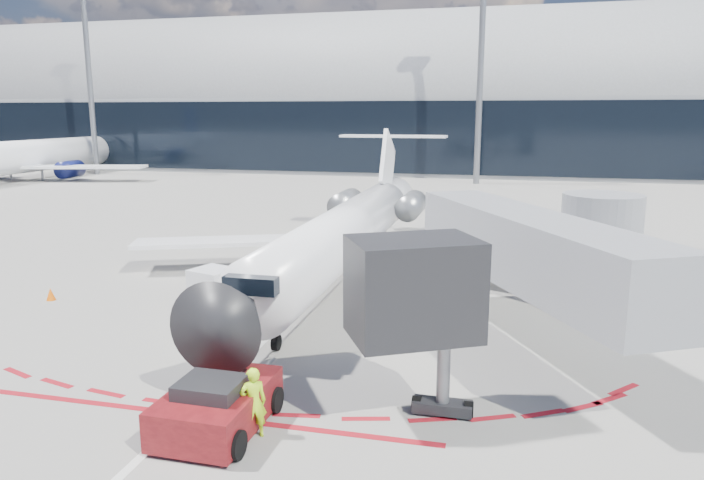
% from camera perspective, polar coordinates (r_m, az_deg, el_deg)
% --- Properties ---
extents(ground, '(260.00, 260.00, 0.00)m').
position_cam_1_polar(ground, '(28.12, -3.66, -5.13)').
color(ground, slate).
rests_on(ground, ground).
extents(apron_centerline, '(0.25, 40.00, 0.01)m').
position_cam_1_polar(apron_centerline, '(29.96, -2.53, -4.06)').
color(apron_centerline, silver).
rests_on(apron_centerline, ground).
extents(apron_stop_bar, '(14.00, 0.25, 0.01)m').
position_cam_1_polar(apron_stop_bar, '(18.21, -14.82, -15.07)').
color(apron_stop_bar, maroon).
rests_on(apron_stop_bar, ground).
extents(terminal_building, '(150.00, 24.15, 24.00)m').
position_cam_1_polar(terminal_building, '(91.05, 8.71, 11.66)').
color(terminal_building, '#94979A').
rests_on(terminal_building, ground).
extents(jet_bridge, '(10.03, 15.20, 4.90)m').
position_cam_1_polar(jet_bridge, '(23.31, 17.53, -1.49)').
color(jet_bridge, gray).
rests_on(jet_bridge, ground).
extents(light_mast_west, '(0.70, 0.70, 25.00)m').
position_cam_1_polar(light_mast_west, '(90.94, -22.76, 13.43)').
color(light_mast_west, slate).
rests_on(light_mast_west, ground).
extents(light_mast_centre, '(0.70, 0.70, 25.00)m').
position_cam_1_polar(light_mast_centre, '(73.91, 11.60, 14.72)').
color(light_mast_centre, slate).
rests_on(light_mast_centre, ground).
extents(regional_jet, '(22.91, 28.25, 7.07)m').
position_cam_1_polar(regional_jet, '(30.93, -0.35, 0.93)').
color(regional_jet, white).
rests_on(regional_jet, ground).
extents(pushback_tug, '(2.48, 5.69, 1.47)m').
position_cam_1_polar(pushback_tug, '(17.01, -12.15, -14.49)').
color(pushback_tug, '#4F0B0F').
rests_on(pushback_tug, ground).
extents(ramp_worker, '(0.81, 0.74, 1.85)m').
position_cam_1_polar(ramp_worker, '(16.37, -8.97, -14.38)').
color(ramp_worker, '#C1FF1A').
rests_on(ramp_worker, ground).
extents(uld_container, '(2.39, 2.20, 1.85)m').
position_cam_1_polar(uld_container, '(26.17, -12.46, -4.57)').
color(uld_container, black).
rests_on(uld_container, ground).
extents(safety_cone_left, '(0.39, 0.39, 0.54)m').
position_cam_1_polar(safety_cone_left, '(30.42, -25.71, -4.46)').
color(safety_cone_left, '#F05E05').
rests_on(safety_cone_left, ground).
extents(safety_cone_right, '(0.35, 0.35, 0.49)m').
position_cam_1_polar(safety_cone_right, '(18.91, -16.11, -13.31)').
color(safety_cone_right, '#F05E05').
rests_on(safety_cone_right, ground).
extents(bg_airliner_0, '(34.85, 36.90, 11.27)m').
position_cam_1_polar(bg_airliner_0, '(86.48, -27.35, 8.63)').
color(bg_airliner_0, white).
rests_on(bg_airliner_0, ground).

